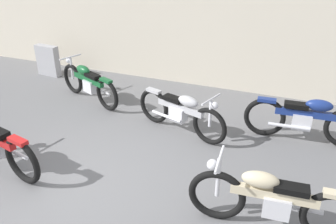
{
  "coord_description": "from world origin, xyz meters",
  "views": [
    {
      "loc": [
        2.82,
        -3.54,
        3.51
      ],
      "look_at": [
        0.75,
        1.83,
        0.55
      ],
      "focal_mm": 38.31,
      "sensor_mm": 36.0,
      "label": 1
    }
  ],
  "objects_px": {
    "stone_marker": "(48,60)",
    "motorcycle_green": "(89,83)",
    "motorcycle_blue": "(306,119)",
    "motorcycle_cream": "(272,200)",
    "motorcycle_silver": "(181,112)"
  },
  "relations": [
    {
      "from": "stone_marker",
      "to": "motorcycle_silver",
      "type": "height_order",
      "value": "motorcycle_silver"
    },
    {
      "from": "motorcycle_green",
      "to": "motorcycle_blue",
      "type": "relative_size",
      "value": 0.87
    },
    {
      "from": "stone_marker",
      "to": "motorcycle_green",
      "type": "height_order",
      "value": "motorcycle_green"
    },
    {
      "from": "stone_marker",
      "to": "motorcycle_silver",
      "type": "distance_m",
      "value": 4.57
    },
    {
      "from": "motorcycle_silver",
      "to": "motorcycle_green",
      "type": "bearing_deg",
      "value": -176.41
    },
    {
      "from": "motorcycle_green",
      "to": "motorcycle_silver",
      "type": "bearing_deg",
      "value": -171.19
    },
    {
      "from": "motorcycle_silver",
      "to": "motorcycle_blue",
      "type": "distance_m",
      "value": 2.26
    },
    {
      "from": "motorcycle_cream",
      "to": "stone_marker",
      "type": "bearing_deg",
      "value": -34.0
    },
    {
      "from": "stone_marker",
      "to": "motorcycle_cream",
      "type": "relative_size",
      "value": 0.37
    },
    {
      "from": "stone_marker",
      "to": "motorcycle_cream",
      "type": "distance_m",
      "value": 7.11
    },
    {
      "from": "motorcycle_green",
      "to": "motorcycle_blue",
      "type": "bearing_deg",
      "value": -158.19
    },
    {
      "from": "motorcycle_silver",
      "to": "motorcycle_cream",
      "type": "xyz_separation_m",
      "value": [
        1.88,
        -1.94,
        0.03
      ]
    },
    {
      "from": "motorcycle_silver",
      "to": "motorcycle_cream",
      "type": "distance_m",
      "value": 2.7
    },
    {
      "from": "stone_marker",
      "to": "motorcycle_silver",
      "type": "xyz_separation_m",
      "value": [
        4.27,
        -1.61,
        0.04
      ]
    },
    {
      "from": "stone_marker",
      "to": "motorcycle_blue",
      "type": "relative_size",
      "value": 0.37
    }
  ]
}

